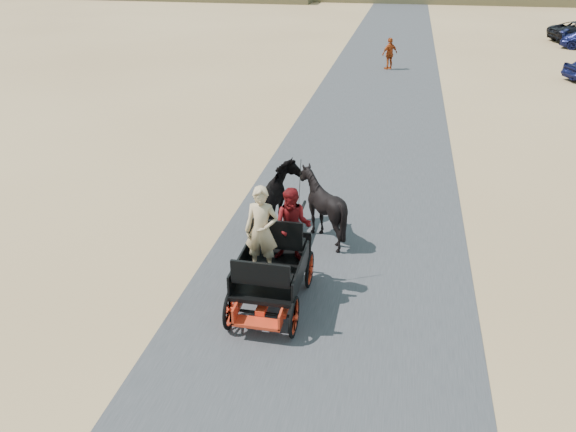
% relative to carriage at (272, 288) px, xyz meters
% --- Properties ---
extents(ground, '(140.00, 140.00, 0.00)m').
position_rel_carriage_xyz_m(ground, '(1.08, -0.27, -0.36)').
color(ground, tan).
extents(road, '(6.00, 140.00, 0.01)m').
position_rel_carriage_xyz_m(road, '(1.08, -0.27, -0.35)').
color(road, '#38383A').
rests_on(road, ground).
extents(carriage, '(1.30, 2.40, 0.72)m').
position_rel_carriage_xyz_m(carriage, '(0.00, 0.00, 0.00)').
color(carriage, black).
rests_on(carriage, ground).
extents(horse_left, '(0.91, 2.01, 1.70)m').
position_rel_carriage_xyz_m(horse_left, '(-0.55, 3.00, 0.49)').
color(horse_left, black).
rests_on(horse_left, ground).
extents(horse_right, '(1.37, 1.54, 1.70)m').
position_rel_carriage_xyz_m(horse_right, '(0.55, 3.00, 0.49)').
color(horse_right, black).
rests_on(horse_right, ground).
extents(driver_man, '(0.66, 0.43, 1.80)m').
position_rel_carriage_xyz_m(driver_man, '(-0.20, 0.05, 1.26)').
color(driver_man, tan).
rests_on(driver_man, carriage).
extents(passenger_woman, '(0.77, 0.60, 1.58)m').
position_rel_carriage_xyz_m(passenger_woman, '(0.30, 0.60, 1.15)').
color(passenger_woman, '#660C0F').
rests_on(passenger_woman, carriage).
extents(pedestrian, '(1.04, 0.98, 1.73)m').
position_rel_carriage_xyz_m(pedestrian, '(1.31, 23.38, 0.50)').
color(pedestrian, '#A33B12').
rests_on(pedestrian, ground).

